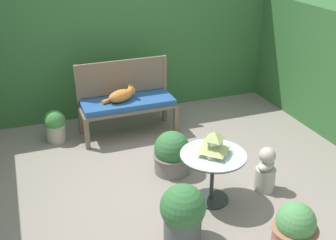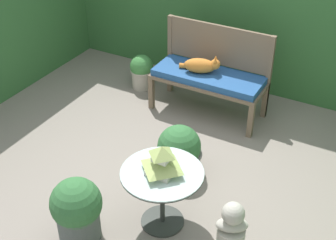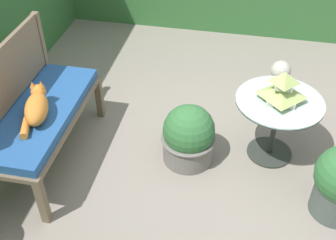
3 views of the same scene
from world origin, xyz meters
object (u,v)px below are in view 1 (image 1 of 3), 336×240
at_px(garden_bench, 128,105).
at_px(garden_bust, 266,171).
at_px(potted_plant_patio_mid, 172,154).
at_px(potted_plant_table_far, 55,126).
at_px(patio_table, 213,164).
at_px(potted_plant_table_near, 183,213).
at_px(pagoda_birdhouse, 214,145).
at_px(cat, 121,95).
at_px(potted_plant_bench_right, 295,230).

xyz_separation_m(garden_bench, garden_bust, (1.10, -1.92, -0.21)).
xyz_separation_m(potted_plant_patio_mid, potted_plant_table_far, (-1.26, 1.33, -0.01)).
bearing_deg(patio_table, potted_plant_table_near, -138.04).
distance_m(pagoda_birdhouse, potted_plant_table_far, 2.55).
distance_m(garden_bench, potted_plant_table_near, 2.39).
distance_m(cat, potted_plant_table_far, 1.03).
height_order(patio_table, potted_plant_table_far, patio_table).
bearing_deg(potted_plant_table_far, patio_table, -54.32).
bearing_deg(garden_bust, potted_plant_bench_right, -134.49).
bearing_deg(potted_plant_patio_mid, garden_bench, 100.94).
relative_size(potted_plant_table_near, potted_plant_table_far, 1.33).
distance_m(cat, potted_plant_table_near, 2.38).
xyz_separation_m(potted_plant_bench_right, potted_plant_patio_mid, (-0.58, 1.70, 0.01)).
xyz_separation_m(pagoda_birdhouse, potted_plant_bench_right, (0.38, -1.00, -0.46)).
height_order(potted_plant_patio_mid, potted_plant_table_near, potted_plant_table_near).
height_order(cat, potted_plant_patio_mid, cat).
distance_m(patio_table, pagoda_birdhouse, 0.24).
height_order(pagoda_birdhouse, garden_bust, pagoda_birdhouse).
bearing_deg(potted_plant_table_near, cat, 89.32).
bearing_deg(potted_plant_patio_mid, garden_bust, -40.18).
height_order(patio_table, pagoda_birdhouse, pagoda_birdhouse).
xyz_separation_m(garden_bench, cat, (-0.09, -0.02, 0.17)).
xyz_separation_m(garden_bench, potted_plant_patio_mid, (0.23, -1.18, -0.21)).
distance_m(garden_bust, potted_plant_bench_right, 1.01).
distance_m(garden_bench, pagoda_birdhouse, 1.95).
xyz_separation_m(cat, garden_bust, (1.19, -1.90, -0.38)).
relative_size(patio_table, potted_plant_table_far, 1.54).
relative_size(patio_table, potted_plant_patio_mid, 1.32).
distance_m(pagoda_birdhouse, garden_bust, 0.81).
bearing_deg(garden_bench, patio_table, -77.11).
bearing_deg(pagoda_birdhouse, garden_bust, -2.62).
bearing_deg(potted_plant_patio_mid, cat, 105.41).
xyz_separation_m(pagoda_birdhouse, potted_plant_table_near, (-0.55, -0.50, -0.39)).
relative_size(garden_bench, potted_plant_table_near, 2.20).
bearing_deg(potted_plant_patio_mid, potted_plant_table_far, 133.44).
height_order(potted_plant_bench_right, potted_plant_patio_mid, potted_plant_patio_mid).
xyz_separation_m(patio_table, potted_plant_table_near, (-0.55, -0.50, -0.15)).
height_order(garden_bust, potted_plant_table_near, potted_plant_table_near).
bearing_deg(cat, potted_plant_bench_right, -90.80).
distance_m(cat, garden_bust, 2.27).
height_order(pagoda_birdhouse, potted_plant_bench_right, pagoda_birdhouse).
relative_size(garden_bench, potted_plant_bench_right, 2.61).
bearing_deg(potted_plant_patio_mid, potted_plant_table_near, -106.14).
relative_size(patio_table, potted_plant_table_near, 1.16).
height_order(patio_table, potted_plant_patio_mid, patio_table).
distance_m(potted_plant_bench_right, potted_plant_table_near, 1.06).
xyz_separation_m(cat, patio_table, (0.52, -1.87, -0.16)).
distance_m(cat, potted_plant_patio_mid, 1.26).
relative_size(patio_table, pagoda_birdhouse, 2.40).
height_order(patio_table, potted_plant_bench_right, patio_table).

